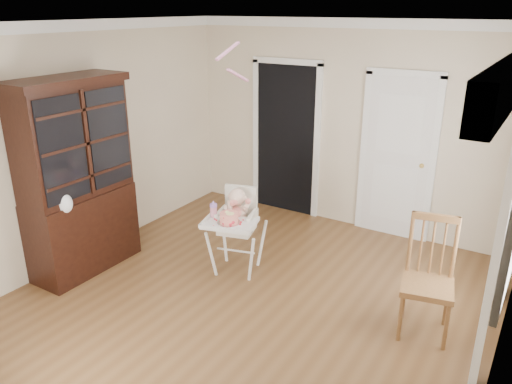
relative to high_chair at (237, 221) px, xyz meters
The scene contains 14 objects.
floor 0.97m from the high_chair, 51.13° to the right, with size 5.00×5.00×0.00m, color brown.
ceiling 2.22m from the high_chair, 51.13° to the right, with size 5.00×5.00×0.00m, color white.
wall_back 2.11m from the high_chair, 76.27° to the left, with size 4.50×4.50×0.00m, color beige.
wall_left 2.01m from the high_chair, 161.92° to the right, with size 5.00×5.00×0.00m, color beige.
crown_molding 2.16m from the high_chair, 51.13° to the right, with size 4.50×5.00×0.12m, color white, non-canonical shape.
doorway 2.01m from the high_chair, 102.78° to the left, with size 1.06×0.05×2.22m.
closet_door 2.26m from the high_chair, 58.31° to the left, with size 0.96×0.09×2.13m.
high_chair is the anchor object (origin of this frame).
baby 0.15m from the high_chair, 101.90° to the left, with size 0.32×0.24×0.44m.
cake 0.27m from the high_chair, 75.64° to the right, with size 0.25×0.25×0.12m.
sippy_cup 0.30m from the high_chair, 135.99° to the right, with size 0.08×0.08×0.19m.
china_cabinet 1.80m from the high_chair, 151.11° to the right, with size 0.57×1.28×2.17m.
dining_chair 2.09m from the high_chair, ahead, with size 0.53×0.53×1.11m.
streamer 1.81m from the high_chair, 163.80° to the left, with size 0.03×0.50×0.02m, color pink, non-canonical shape.
Camera 1 is at (2.36, -3.58, 2.84)m, focal length 35.00 mm.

